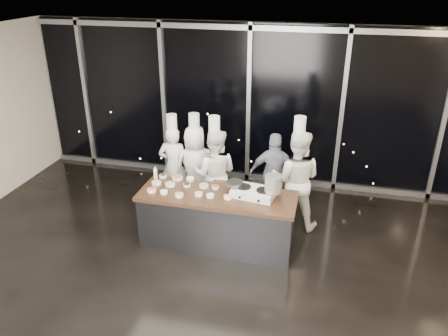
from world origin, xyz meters
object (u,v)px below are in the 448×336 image
object	(u,v)px
chef_left	(195,167)
guest	(275,174)
demo_counter	(217,219)
frying_pan	(234,183)
stock_pot	(273,184)
chef_far_left	(174,165)
chef_center	(215,173)
stove	(253,192)
chef_right	(296,179)

from	to	relation	value
chef_left	guest	distance (m)	1.44
demo_counter	frying_pan	size ratio (longest dim) A/B	4.98
stock_pot	chef_far_left	xyz separation A→B (m)	(-1.98, 1.07, -0.38)
guest	chef_center	bearing A→B (deg)	14.32
guest	chef_left	bearing A→B (deg)	-1.11
stove	stock_pot	xyz separation A→B (m)	(0.30, -0.04, 0.21)
stove	guest	world-z (taller)	guest
frying_pan	chef_left	xyz separation A→B (m)	(-0.94, 0.99, -0.26)
stock_pot	guest	xyz separation A→B (m)	(-0.12, 1.17, -0.40)
frying_pan	chef_left	size ratio (longest dim) A/B	0.27
stock_pot	chef_right	bearing A→B (deg)	71.85
stove	chef_center	xyz separation A→B (m)	(-0.83, 0.78, -0.13)
chef_left	chef_right	bearing A→B (deg)	151.16
frying_pan	chef_right	size ratio (longest dim) A/B	0.25
stove	chef_left	size ratio (longest dim) A/B	0.39
stock_pot	chef_left	bearing A→B (deg)	145.52
stove	frying_pan	size ratio (longest dim) A/B	1.42
chef_center	chef_right	bearing A→B (deg)	175.80
stock_pot	stove	bearing A→B (deg)	172.45
frying_pan	chef_center	size ratio (longest dim) A/B	0.26
chef_far_left	frying_pan	bearing A→B (deg)	139.39
stove	frying_pan	xyz separation A→B (m)	(-0.32, 0.05, 0.10)
chef_center	guest	bearing A→B (deg)	-165.64
guest	chef_right	distance (m)	0.53
frying_pan	chef_far_left	size ratio (longest dim) A/B	0.28
chef_center	chef_right	world-z (taller)	chef_right
guest	demo_counter	bearing A→B (deg)	54.00
stove	guest	bearing A→B (deg)	89.60
stock_pot	chef_left	distance (m)	1.93
guest	chef_right	world-z (taller)	chef_right
chef_left	guest	size ratio (longest dim) A/B	1.18
chef_far_left	guest	size ratio (longest dim) A/B	1.15
stove	chef_far_left	size ratio (longest dim) A/B	0.40
chef_left	guest	xyz separation A→B (m)	(1.44, 0.09, -0.04)
frying_pan	chef_center	world-z (taller)	chef_center
frying_pan	chef_far_left	world-z (taller)	chef_far_left
demo_counter	stove	xyz separation A→B (m)	(0.56, 0.09, 0.51)
demo_counter	chef_far_left	bearing A→B (deg)	135.16
guest	stock_pot	bearing A→B (deg)	91.33
frying_pan	guest	xyz separation A→B (m)	(0.50, 1.08, -0.30)
demo_counter	stock_pot	xyz separation A→B (m)	(0.86, 0.05, 0.72)
chef_center	stove	bearing A→B (deg)	132.02
stove	chef_center	bearing A→B (deg)	145.44
stock_pot	chef_far_left	size ratio (longest dim) A/B	0.15
demo_counter	guest	size ratio (longest dim) A/B	1.60
stove	demo_counter	bearing A→B (deg)	-162.52
chef_left	chef_right	distance (m)	1.86
chef_left	chef_center	world-z (taller)	chef_center
frying_pan	chef_right	distance (m)	1.18
stock_pot	guest	distance (m)	1.24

